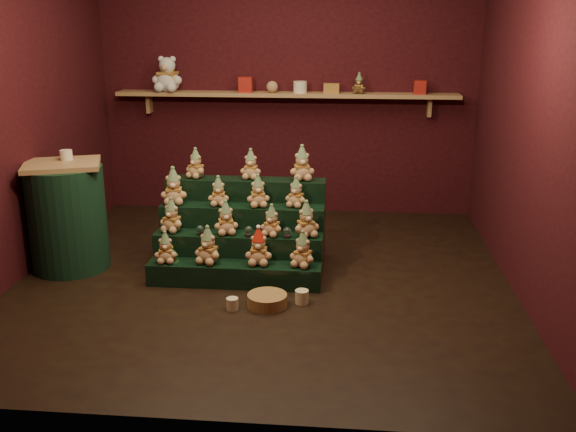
# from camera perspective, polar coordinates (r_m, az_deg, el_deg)

# --- Properties ---
(ground) EXTENTS (4.00, 4.00, 0.00)m
(ground) POSITION_cam_1_polar(r_m,az_deg,el_deg) (5.36, -2.14, -5.49)
(ground) COLOR black
(ground) RESTS_ON ground
(back_wall) EXTENTS (4.00, 0.10, 2.80)m
(back_wall) POSITION_cam_1_polar(r_m,az_deg,el_deg) (7.02, -0.05, 11.73)
(back_wall) COLOR black
(back_wall) RESTS_ON ground
(front_wall) EXTENTS (4.00, 0.10, 2.80)m
(front_wall) POSITION_cam_1_polar(r_m,az_deg,el_deg) (3.00, -7.52, 4.29)
(front_wall) COLOR black
(front_wall) RESTS_ON ground
(left_wall) EXTENTS (0.10, 4.00, 2.80)m
(left_wall) POSITION_cam_1_polar(r_m,az_deg,el_deg) (5.64, -23.70, 8.99)
(left_wall) COLOR black
(left_wall) RESTS_ON ground
(right_wall) EXTENTS (0.10, 4.00, 2.80)m
(right_wall) POSITION_cam_1_polar(r_m,az_deg,el_deg) (5.14, 21.26, 8.60)
(right_wall) COLOR black
(right_wall) RESTS_ON ground
(back_shelf) EXTENTS (3.60, 0.26, 0.24)m
(back_shelf) POSITION_cam_1_polar(r_m,az_deg,el_deg) (6.85, -0.19, 10.71)
(back_shelf) COLOR #A48552
(back_shelf) RESTS_ON ground
(riser_tier_front) EXTENTS (1.40, 0.22, 0.18)m
(riser_tier_front) POSITION_cam_1_polar(r_m,az_deg,el_deg) (5.20, -4.79, -5.19)
(riser_tier_front) COLOR black
(riser_tier_front) RESTS_ON ground
(riser_tier_midfront) EXTENTS (1.40, 0.22, 0.36)m
(riser_tier_midfront) POSITION_cam_1_polar(r_m,az_deg,el_deg) (5.37, -4.41, -3.42)
(riser_tier_midfront) COLOR black
(riser_tier_midfront) RESTS_ON ground
(riser_tier_midback) EXTENTS (1.40, 0.22, 0.54)m
(riser_tier_midback) POSITION_cam_1_polar(r_m,az_deg,el_deg) (5.54, -4.05, -1.75)
(riser_tier_midback) COLOR black
(riser_tier_midback) RESTS_ON ground
(riser_tier_back) EXTENTS (1.40, 0.22, 0.72)m
(riser_tier_back) POSITION_cam_1_polar(r_m,az_deg,el_deg) (5.72, -3.71, -0.19)
(riser_tier_back) COLOR black
(riser_tier_back) RESTS_ON ground
(teddy_0) EXTENTS (0.20, 0.19, 0.25)m
(teddy_0) POSITION_cam_1_polar(r_m,az_deg,el_deg) (5.23, -10.84, -2.76)
(teddy_0) COLOR tan
(teddy_0) RESTS_ON riser_tier_front
(teddy_1) EXTENTS (0.26, 0.25, 0.30)m
(teddy_1) POSITION_cam_1_polar(r_m,az_deg,el_deg) (5.16, -7.13, -2.60)
(teddy_1) COLOR tan
(teddy_1) RESTS_ON riser_tier_front
(teddy_2) EXTENTS (0.22, 0.20, 0.30)m
(teddy_2) POSITION_cam_1_polar(r_m,az_deg,el_deg) (5.10, -2.62, -2.73)
(teddy_2) COLOR tan
(teddy_2) RESTS_ON riser_tier_front
(teddy_3) EXTENTS (0.26, 0.25, 0.29)m
(teddy_3) POSITION_cam_1_polar(r_m,az_deg,el_deg) (5.06, 1.32, -2.98)
(teddy_3) COLOR tan
(teddy_3) RESTS_ON riser_tier_front
(teddy_4) EXTENTS (0.25, 0.23, 0.28)m
(teddy_4) POSITION_cam_1_polar(r_m,az_deg,el_deg) (5.40, -10.31, 0.06)
(teddy_4) COLOR tan
(teddy_4) RESTS_ON riser_tier_midfront
(teddy_5) EXTENTS (0.24, 0.23, 0.28)m
(teddy_5) POSITION_cam_1_polar(r_m,az_deg,el_deg) (5.28, -5.55, -0.16)
(teddy_5) COLOR tan
(teddy_5) RESTS_ON riser_tier_midfront
(teddy_6) EXTENTS (0.23, 0.22, 0.26)m
(teddy_6) POSITION_cam_1_polar(r_m,az_deg,el_deg) (5.22, -1.46, -0.42)
(teddy_6) COLOR tan
(teddy_6) RESTS_ON riser_tier_midfront
(teddy_7) EXTENTS (0.27, 0.26, 0.29)m
(teddy_7) POSITION_cam_1_polar(r_m,az_deg,el_deg) (5.19, 1.63, -0.30)
(teddy_7) COLOR tan
(teddy_7) RESTS_ON riser_tier_midfront
(teddy_8) EXTENTS (0.25, 0.23, 0.31)m
(teddy_8) POSITION_cam_1_polar(r_m,az_deg,el_deg) (5.55, -10.14, 2.62)
(teddy_8) COLOR tan
(teddy_8) RESTS_ON riser_tier_midback
(teddy_9) EXTENTS (0.19, 0.17, 0.25)m
(teddy_9) POSITION_cam_1_polar(r_m,az_deg,el_deg) (5.45, -6.20, 2.20)
(teddy_9) COLOR tan
(teddy_9) RESTS_ON riser_tier_midback
(teddy_10) EXTENTS (0.23, 0.21, 0.27)m
(teddy_10) POSITION_cam_1_polar(r_m,az_deg,el_deg) (5.39, -2.68, 2.22)
(teddy_10) COLOR tan
(teddy_10) RESTS_ON riser_tier_midback
(teddy_11) EXTENTS (0.22, 0.21, 0.25)m
(teddy_11) POSITION_cam_1_polar(r_m,az_deg,el_deg) (5.39, 0.73, 2.13)
(teddy_11) COLOR tan
(teddy_11) RESTS_ON riser_tier_midback
(teddy_12) EXTENTS (0.24, 0.23, 0.26)m
(teddy_12) POSITION_cam_1_polar(r_m,az_deg,el_deg) (5.69, -8.19, 4.65)
(teddy_12) COLOR tan
(teddy_12) RESTS_ON riser_tier_back
(teddy_13) EXTENTS (0.19, 0.18, 0.26)m
(teddy_13) POSITION_cam_1_polar(r_m,az_deg,el_deg) (5.60, -3.32, 4.61)
(teddy_13) COLOR tan
(teddy_13) RESTS_ON riser_tier_back
(teddy_14) EXTENTS (0.25, 0.23, 0.30)m
(teddy_14) POSITION_cam_1_polar(r_m,az_deg,el_deg) (5.54, 1.25, 4.71)
(teddy_14) COLOR tan
(teddy_14) RESTS_ON riser_tier_back
(snow_globe_a) EXTENTS (0.06, 0.06, 0.08)m
(snow_globe_a) POSITION_cam_1_polar(r_m,az_deg,el_deg) (5.30, -7.81, -1.26)
(snow_globe_a) COLOR black
(snow_globe_a) RESTS_ON riser_tier_midfront
(snow_globe_b) EXTENTS (0.07, 0.07, 0.09)m
(snow_globe_b) POSITION_cam_1_polar(r_m,az_deg,el_deg) (5.22, -3.52, -1.37)
(snow_globe_b) COLOR black
(snow_globe_b) RESTS_ON riser_tier_midfront
(snow_globe_c) EXTENTS (0.07, 0.07, 0.09)m
(snow_globe_c) POSITION_cam_1_polar(r_m,az_deg,el_deg) (5.19, -0.09, -1.48)
(snow_globe_c) COLOR black
(snow_globe_c) RESTS_ON riser_tier_midfront
(side_table) EXTENTS (0.74, 0.68, 0.93)m
(side_table) POSITION_cam_1_polar(r_m,az_deg,el_deg) (5.74, -19.03, -0.04)
(side_table) COLOR #A48552
(side_table) RESTS_ON ground
(table_ornament) EXTENTS (0.10, 0.10, 0.08)m
(table_ornament) POSITION_cam_1_polar(r_m,az_deg,el_deg) (5.71, -19.12, 5.15)
(table_ornament) COLOR beige
(table_ornament) RESTS_ON side_table
(mini_christmas_tree) EXTENTS (0.19, 0.19, 0.33)m
(mini_christmas_tree) POSITION_cam_1_polar(r_m,az_deg,el_deg) (5.30, -10.22, -4.17)
(mini_christmas_tree) COLOR #422617
(mini_christmas_tree) RESTS_ON ground
(mug_left) EXTENTS (0.09, 0.09, 0.09)m
(mug_left) POSITION_cam_1_polar(r_m,az_deg,el_deg) (4.80, -4.97, -7.78)
(mug_left) COLOR beige
(mug_left) RESTS_ON ground
(mug_right) EXTENTS (0.10, 0.10, 0.10)m
(mug_right) POSITION_cam_1_polar(r_m,az_deg,el_deg) (4.88, 1.24, -7.19)
(mug_right) COLOR beige
(mug_right) RESTS_ON ground
(wicker_basket) EXTENTS (0.35, 0.35, 0.09)m
(wicker_basket) POSITION_cam_1_polar(r_m,az_deg,el_deg) (4.83, -1.86, -7.49)
(wicker_basket) COLOR olive
(wicker_basket) RESTS_ON ground
(white_bear) EXTENTS (0.36, 0.33, 0.46)m
(white_bear) POSITION_cam_1_polar(r_m,az_deg,el_deg) (7.03, -10.67, 12.69)
(white_bear) COLOR silver
(white_bear) RESTS_ON back_shelf
(brown_bear) EXTENTS (0.16, 0.15, 0.21)m
(brown_bear) POSITION_cam_1_polar(r_m,az_deg,el_deg) (6.77, 6.33, 11.62)
(brown_bear) COLOR #4E341A
(brown_bear) RESTS_ON back_shelf
(gift_tin_red_a) EXTENTS (0.14, 0.14, 0.16)m
(gift_tin_red_a) POSITION_cam_1_polar(r_m,az_deg,el_deg) (6.87, -3.76, 11.58)
(gift_tin_red_a) COLOR #B1241B
(gift_tin_red_a) RESTS_ON back_shelf
(gift_tin_cream) EXTENTS (0.14, 0.14, 0.12)m
(gift_tin_cream) POSITION_cam_1_polar(r_m,az_deg,el_deg) (6.81, 1.09, 11.39)
(gift_tin_cream) COLOR beige
(gift_tin_cream) RESTS_ON back_shelf
(gift_tin_red_b) EXTENTS (0.12, 0.12, 0.14)m
(gift_tin_red_b) POSITION_cam_1_polar(r_m,az_deg,el_deg) (6.82, 11.62, 11.15)
(gift_tin_red_b) COLOR #B1241B
(gift_tin_red_b) RESTS_ON back_shelf
(shelf_plush_ball) EXTENTS (0.12, 0.12, 0.12)m
(shelf_plush_ball) POSITION_cam_1_polar(r_m,az_deg,el_deg) (6.83, -1.41, 11.41)
(shelf_plush_ball) COLOR tan
(shelf_plush_ball) RESTS_ON back_shelf
(scarf_gift_box) EXTENTS (0.16, 0.10, 0.10)m
(scarf_gift_box) POSITION_cam_1_polar(r_m,az_deg,el_deg) (6.79, 3.88, 11.26)
(scarf_gift_box) COLOR orange
(scarf_gift_box) RESTS_ON back_shelf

